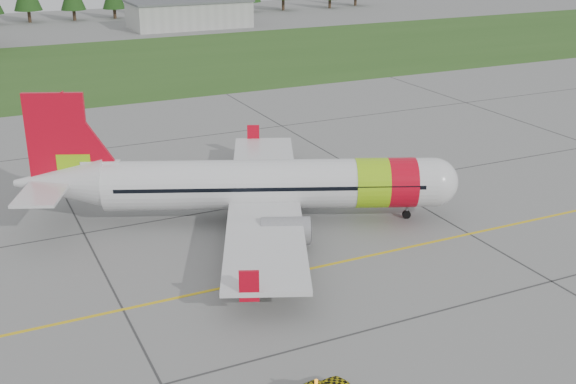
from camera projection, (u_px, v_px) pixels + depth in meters
ground at (419, 317)px, 40.95m from camera, size 320.00×320.00×0.00m
aircraft at (260, 185)px, 53.08m from camera, size 30.95×29.39×9.86m
follow_me_car at (316, 372)px, 32.64m from camera, size 1.63×1.82×3.93m
grass_strip at (107, 67)px, 110.23m from camera, size 320.00×50.00×0.03m
taxi_guideline at (348, 260)px, 47.71m from camera, size 120.00×0.25×0.02m
hangar_east at (189, 15)px, 149.75m from camera, size 24.00×12.00×5.20m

